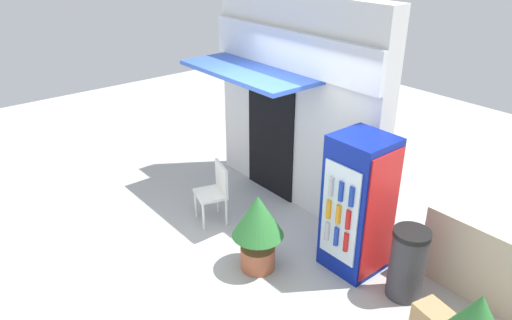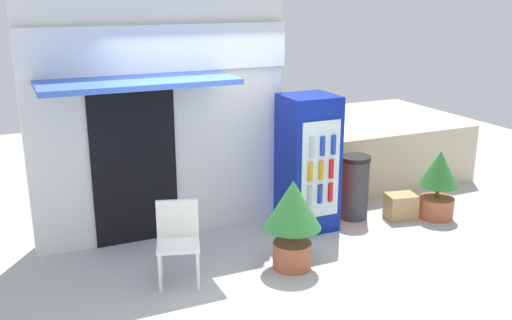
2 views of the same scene
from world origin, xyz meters
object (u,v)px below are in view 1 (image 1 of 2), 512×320
object	(u,v)px
drink_cooler	(358,205)
potted_plant_near_shop	(258,225)
trash_bin	(407,264)
plastic_chair	(215,189)

from	to	relation	value
drink_cooler	potted_plant_near_shop	bearing A→B (deg)	-127.14
trash_bin	plastic_chair	bearing A→B (deg)	-164.52
drink_cooler	plastic_chair	world-z (taller)	drink_cooler
trash_bin	drink_cooler	bearing A→B (deg)	-177.33
drink_cooler	plastic_chair	xyz separation A→B (m)	(-1.95, -0.71, -0.36)
plastic_chair	potted_plant_near_shop	bearing A→B (deg)	-10.98
potted_plant_near_shop	drink_cooler	bearing A→B (deg)	52.86
drink_cooler	plastic_chair	distance (m)	2.11
drink_cooler	potted_plant_near_shop	distance (m)	1.21
drink_cooler	potted_plant_near_shop	size ratio (longest dim) A/B	1.70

